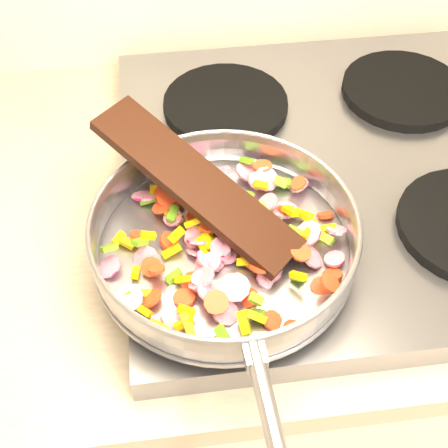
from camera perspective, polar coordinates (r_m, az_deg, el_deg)
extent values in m
cube|color=#939399|center=(0.91, 10.12, 4.56)|extent=(0.60, 0.60, 0.04)
cylinder|color=black|center=(0.77, 2.87, -2.16)|extent=(0.19, 0.19, 0.02)
cylinder|color=black|center=(0.97, 0.14, 10.87)|extent=(0.19, 0.19, 0.02)
cylinder|color=black|center=(1.03, 16.06, 11.71)|extent=(0.19, 0.19, 0.02)
cylinder|color=#9E9EA5|center=(0.75, 0.00, -2.32)|extent=(0.31, 0.31, 0.01)
torus|color=#9E9EA5|center=(0.73, 0.00, -0.97)|extent=(0.36, 0.36, 0.05)
torus|color=#9E9EA5|center=(0.71, 0.00, 0.21)|extent=(0.32, 0.32, 0.01)
cylinder|color=#9E9EA5|center=(0.59, 4.65, -18.81)|extent=(0.03, 0.19, 0.02)
cube|color=#9E9EA5|center=(0.63, 2.81, -11.82)|extent=(0.02, 0.03, 0.02)
cylinder|color=#EF411E|center=(0.70, -6.70, -6.77)|extent=(0.03, 0.04, 0.02)
cube|color=#DAB507|center=(0.75, 7.58, -0.85)|extent=(0.02, 0.02, 0.01)
cylinder|color=#C4134F|center=(0.73, -0.10, -2.24)|extent=(0.03, 0.03, 0.02)
cube|color=#DAB507|center=(0.67, -3.36, -9.17)|extent=(0.02, 0.03, 0.02)
cylinder|color=#EF411E|center=(0.75, -1.29, -0.14)|extent=(0.03, 0.03, 0.01)
cube|color=#5C9C1B|center=(0.77, 2.06, 2.28)|extent=(0.02, 0.02, 0.02)
cylinder|color=#C4134F|center=(0.72, 3.85, -2.81)|extent=(0.04, 0.04, 0.01)
cube|color=#DAB507|center=(0.74, -1.39, -1.53)|extent=(0.02, 0.03, 0.01)
cube|color=#5C9C1B|center=(0.83, 4.00, 4.47)|extent=(0.02, 0.02, 0.01)
cylinder|color=#C4134F|center=(0.74, 10.08, -3.17)|extent=(0.03, 0.03, 0.01)
cylinder|color=#C4134F|center=(0.72, 3.93, -5.01)|extent=(0.03, 0.03, 0.02)
cylinder|color=#C4134F|center=(0.76, 10.23, -0.52)|extent=(0.03, 0.03, 0.02)
cylinder|color=#EF411E|center=(0.78, -5.30, 2.30)|extent=(0.03, 0.03, 0.01)
cube|color=#5C9C1B|center=(0.69, 3.03, -8.19)|extent=(0.02, 0.02, 0.01)
cube|color=#DAB507|center=(0.76, 3.66, 1.30)|extent=(0.02, 0.03, 0.01)
cylinder|color=#C4134F|center=(0.73, -2.04, -3.84)|extent=(0.04, 0.04, 0.03)
cube|color=#DAB507|center=(0.75, 4.24, -0.32)|extent=(0.02, 0.02, 0.01)
cube|color=#DAB507|center=(0.69, -7.34, -7.85)|extent=(0.02, 0.02, 0.01)
cylinder|color=#EF411E|center=(0.68, -0.72, -7.18)|extent=(0.03, 0.03, 0.02)
cube|color=#DAB507|center=(0.76, 6.07, 1.19)|extent=(0.02, 0.03, 0.02)
cylinder|color=#EF411E|center=(0.69, -4.95, -8.72)|extent=(0.03, 0.03, 0.02)
cube|color=#DAB507|center=(0.76, 1.31, -0.31)|extent=(0.02, 0.01, 0.01)
cube|color=#DAB507|center=(0.79, 3.38, 3.56)|extent=(0.02, 0.01, 0.02)
cylinder|color=#EF411E|center=(0.76, -4.96, -1.62)|extent=(0.04, 0.04, 0.02)
cylinder|color=#C4134F|center=(0.74, -7.15, -3.24)|extent=(0.03, 0.04, 0.03)
cube|color=#DAB507|center=(0.73, 1.31, -1.07)|extent=(0.03, 0.02, 0.02)
cube|color=#DAB507|center=(0.72, 2.17, -3.46)|extent=(0.03, 0.02, 0.02)
cylinder|color=#EF411E|center=(0.69, 4.46, -8.79)|extent=(0.03, 0.03, 0.02)
cube|color=#DAB507|center=(0.68, -3.48, -7.89)|extent=(0.02, 0.01, 0.02)
cylinder|color=#C4134F|center=(0.81, -4.26, 4.60)|extent=(0.03, 0.03, 0.02)
cylinder|color=#C4134F|center=(0.74, 0.30, -3.03)|extent=(0.03, 0.03, 0.01)
cylinder|color=#EF411E|center=(0.75, 2.02, -0.10)|extent=(0.03, 0.03, 0.02)
cylinder|color=#EF411E|center=(0.76, 6.77, -1.05)|extent=(0.03, 0.02, 0.02)
cylinder|color=#EF411E|center=(0.81, -4.48, 3.71)|extent=(0.03, 0.03, 0.01)
cylinder|color=#C4134F|center=(0.72, -1.14, -3.47)|extent=(0.03, 0.03, 0.02)
cylinder|color=#C4134F|center=(0.74, 2.54, -0.36)|extent=(0.03, 0.03, 0.03)
cylinder|color=#EF411E|center=(0.76, -7.80, -1.10)|extent=(0.03, 0.03, 0.02)
cube|color=#DAB507|center=(0.81, -1.77, 3.26)|extent=(0.02, 0.03, 0.02)
cube|color=#5C9C1B|center=(0.68, 2.95, -6.87)|extent=(0.02, 0.02, 0.01)
cylinder|color=#EF411E|center=(0.82, 3.54, 5.27)|extent=(0.04, 0.04, 0.01)
cylinder|color=#C4134F|center=(0.81, -0.19, 4.79)|extent=(0.02, 0.03, 0.02)
cylinder|color=#C4134F|center=(0.69, -4.86, -8.99)|extent=(0.03, 0.03, 0.02)
cube|color=#5C9C1B|center=(0.76, 5.25, -1.62)|extent=(0.03, 0.02, 0.02)
cylinder|color=#EF411E|center=(0.72, -2.88, -5.42)|extent=(0.04, 0.03, 0.03)
cylinder|color=#EF411E|center=(0.80, 6.81, 3.73)|extent=(0.02, 0.02, 0.01)
cube|color=#DAB507|center=(0.79, -4.34, 3.17)|extent=(0.02, 0.02, 0.01)
cube|color=#5C9C1B|center=(0.82, 2.09, 5.82)|extent=(0.02, 0.02, 0.01)
cube|color=#5C9C1B|center=(0.82, 5.38, 3.82)|extent=(0.02, 0.02, 0.01)
cylinder|color=#EF411E|center=(0.71, 3.37, -3.96)|extent=(0.04, 0.04, 0.02)
cylinder|color=#EF411E|center=(0.73, 9.87, -4.64)|extent=(0.03, 0.03, 0.01)
cube|color=#DAB507|center=(0.77, -4.59, 0.81)|extent=(0.03, 0.02, 0.02)
cylinder|color=#C4134F|center=(0.83, -1.94, 5.40)|extent=(0.04, 0.03, 0.03)
cube|color=#DAB507|center=(0.74, -1.88, -2.01)|extent=(0.02, 0.02, 0.02)
cylinder|color=#EF411E|center=(0.78, 5.69, 1.39)|extent=(0.03, 0.02, 0.02)
cube|color=#5C9C1B|center=(0.70, -9.10, -6.43)|extent=(0.02, 0.02, 0.02)
cube|color=#5C9C1B|center=(0.66, -0.16, -10.07)|extent=(0.02, 0.02, 0.02)
cube|color=#DAB507|center=(0.76, 9.29, -0.48)|extent=(0.03, 0.01, 0.01)
cylinder|color=#C4134F|center=(0.73, -0.30, -2.31)|extent=(0.03, 0.04, 0.03)
cylinder|color=#EF411E|center=(0.72, 8.77, -5.64)|extent=(0.03, 0.03, 0.02)
cube|color=#5C9C1B|center=(0.78, 2.33, 1.44)|extent=(0.02, 0.03, 0.01)
cylinder|color=#EF411E|center=(0.70, 9.65, -5.37)|extent=(0.03, 0.03, 0.02)
cube|color=#5C9C1B|center=(0.82, -5.19, 3.52)|extent=(0.02, 0.02, 0.02)
cube|color=#DAB507|center=(0.78, 7.34, 0.85)|extent=(0.03, 0.02, 0.01)
cylinder|color=#C4134F|center=(0.82, 2.14, 4.77)|extent=(0.04, 0.04, 0.02)
cube|color=#5C9C1B|center=(0.79, 4.05, 1.53)|extent=(0.02, 0.02, 0.01)
cylinder|color=#EF411E|center=(0.79, 9.28, 0.83)|extent=(0.03, 0.03, 0.02)
cylinder|color=#EF411E|center=(0.74, 3.12, -2.31)|extent=(0.02, 0.02, 0.01)
cube|color=#5C9C1B|center=(0.80, -2.55, 3.56)|extent=(0.02, 0.02, 0.01)
cylinder|color=#C4134F|center=(0.81, 6.89, 3.54)|extent=(0.03, 0.03, 0.02)
cylinder|color=#C4134F|center=(0.81, 3.86, 4.12)|extent=(0.05, 0.04, 0.02)
cylinder|color=#EF411E|center=(0.73, -6.67, -3.91)|extent=(0.03, 0.03, 0.02)
cylinder|color=#C4134F|center=(0.74, 7.94, -2.90)|extent=(0.03, 0.04, 0.02)
cube|color=#5C9C1B|center=(0.75, 6.52, -0.77)|extent=(0.03, 0.03, 0.01)
cube|color=#5C9C1B|center=(0.83, -1.79, 4.79)|extent=(0.02, 0.02, 0.01)
cube|color=#DAB507|center=(0.75, -2.73, 0.21)|extent=(0.03, 0.01, 0.02)
cube|color=#DAB507|center=(0.68, -3.70, -9.06)|extent=(0.02, 0.01, 0.02)
cube|color=#5C9C1B|center=(0.79, -2.42, 4.04)|extent=(0.02, 0.01, 0.01)
cylinder|color=#C4134F|center=(0.75, -2.31, -2.66)|extent=(0.04, 0.04, 0.02)
cylinder|color=#EF411E|center=(0.78, -2.65, 1.86)|extent=(0.04, 0.03, 0.03)
cube|color=#DAB507|center=(0.76, -2.00, -0.34)|extent=(0.03, 0.02, 0.02)
cube|color=#5C9C1B|center=(0.74, 9.20, -1.29)|extent=(0.02, 0.02, 0.01)
cube|color=#5C9C1B|center=(0.77, 0.46, 1.70)|extent=(0.02, 0.02, 0.01)
cylinder|color=#EF411E|center=(0.77, -0.74, 0.45)|extent=(0.02, 0.02, 0.01)
cylinder|color=#C4134F|center=(0.74, -10.42, -3.88)|extent=(0.04, 0.04, 0.02)
cylinder|color=#EF411E|center=(0.69, 6.22, -9.47)|extent=(0.02, 0.02, 0.02)
cube|color=#DAB507|center=(0.77, 8.30, -0.77)|extent=(0.02, 0.02, 0.02)
cylinder|color=#EF411E|center=(0.71, -6.18, -4.12)|extent=(0.02, 0.02, 0.01)
cube|color=#DAB507|center=(0.76, -1.49, -0.85)|extent=(0.02, 0.02, 0.02)
cube|color=#DAB507|center=(0.77, 7.72, 0.46)|extent=(0.02, 0.03, 0.02)
cube|color=#DAB507|center=(0.74, -1.40, -1.66)|extent=(0.02, 0.03, 0.01)
cylinder|color=#EF411E|center=(0.77, -2.53, 0.51)|extent=(0.04, 0.04, 0.01)
cylinder|color=#C4134F|center=(0.73, -1.27, -3.31)|extent=(0.04, 0.04, 0.02)
cube|color=#DAB507|center=(0.71, -3.67, -5.11)|extent=(0.02, 0.01, 0.02)
cylinder|color=#C4134F|center=(0.73, 4.14, -4.18)|extent=(0.04, 0.04, 0.01)
cylinder|color=#C4134F|center=(0.69, -1.63, -6.28)|extent=(0.02, 0.03, 0.02)
cube|color=#5C9C1B|center=(0.77, -4.74, 0.96)|extent=(0.02, 0.03, 0.01)
cube|color=#5C9C1B|center=(0.80, -6.97, 2.26)|extent=(0.02, 0.01, 0.01)
cube|color=#DAB507|center=(0.74, -4.82, -2.45)|extent=(0.03, 0.02, 0.02)
cylinder|color=#EF411E|center=(0.82, -2.13, 4.41)|extent=(0.04, 0.04, 0.02)
cylinder|color=#EF411E|center=(0.79, 0.06, 2.88)|extent=(0.03, 0.03, 0.02)
cube|color=#5C9C1B|center=(0.75, 5.34, -0.88)|extent=(0.02, 0.02, 0.02)
cube|color=#DAB507|center=(0.68, 1.84, -9.04)|extent=(0.02, 0.03, 0.02)
cylinder|color=#C4134F|center=(0.70, -2.10, -5.04)|extent=(0.03, 0.03, 0.01)
cube|color=#DAB507|center=(0.71, -7.62, -6.26)|extent=(0.02, 0.01, 0.02)
cylinder|color=#EF411E|center=(0.71, 2.28, -6.78)|extent=(0.03, 0.03, 0.02)
cube|color=#5C9C1B|center=(0.73, 6.92, -4.82)|extent=(0.02, 0.02, 0.02)
cylinder|color=#EF411E|center=(0.78, -5.68, 1.61)|extent=(0.04, 0.04, 0.02)
cylinder|color=#EF411E|center=(0.80, -1.74, 3.73)|extent=(0.03, 0.02, 0.02)
cube|color=#5C9C1B|center=(0.80, -0.89, 3.82)|extent=(0.03, 0.02, 0.02)
cube|color=#DAB507|center=(0.80, 0.84, 2.29)|extent=(0.02, 0.01, 0.01)
cylinder|color=#C4134F|center=(0.74, -2.39, -1.56)|extent=(0.04, 0.03, 0.03)
cube|color=#5C9C1B|center=(0.77, 3.54, -0.01)|extent=(0.02, 0.02, 0.02)
cube|color=#5C9C1B|center=(0.73, -10.47, -2.17)|extent=(0.02, 0.02, 0.02)
cylinder|color=#C4134F|center=(0.69, 0.14, -8.10)|extent=(0.04, 0.04, 0.02)
cube|color=#DAB507|center=(0.76, -9.62, -1.32)|extent=(0.02, 0.02, 0.01)
cylinder|color=#C4134F|center=(0.78, 3.96, 1.93)|extent=(0.03, 0.04, 0.03)
cube|color=#DAB507|center=(0.76, -8.81, -1.71)|extent=(0.02, 0.02, 0.01)
cylinder|color=#EF411E|center=(0.71, -3.64, -6.78)|extent=(0.04, 0.04, 0.01)
cube|color=#DAB507|center=(0.74, -6.93, -1.06)|extent=(0.02, 0.01, 0.01)
cylinder|color=#C4134F|center=(0.78, 5.55, 1.28)|extent=(0.04, 0.04, 0.01)
cylinder|color=#C4134F|center=(0.80, 2.96, 3.94)|extent=(0.03, 0.04, 0.02)
cylinder|color=#EF411E|center=(0.72, 2.54, -3.03)|extent=(0.03, 0.03, 0.02)
cube|color=#5C9C1B|center=(0.77, 4.62, -0.25)|extent=(0.03, 0.02, 0.02)
cylinder|color=#C4134F|center=(0.70, 0.99, -5.82)|extent=(0.05, 0.05, 0.01)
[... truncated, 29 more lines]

